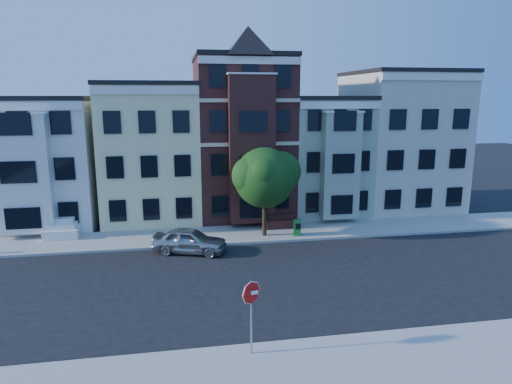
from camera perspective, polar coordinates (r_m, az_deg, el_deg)
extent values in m
plane|color=black|center=(23.97, 3.33, -10.94)|extent=(120.00, 120.00, 0.00)
cube|color=#9E9B93|center=(31.32, -0.05, -5.20)|extent=(60.00, 4.00, 0.15)
cube|color=#9E9B93|center=(17.14, 9.92, -20.88)|extent=(60.00, 4.00, 0.15)
cube|color=white|center=(37.59, -25.12, 3.47)|extent=(8.00, 9.00, 9.00)
cube|color=#F6EDAB|center=(36.27, -12.87, 4.83)|extent=(7.00, 9.00, 10.00)
cube|color=#391815|center=(36.49, -1.83, 6.74)|extent=(7.00, 9.00, 12.00)
cube|color=#97A78F|center=(38.12, 7.93, 4.59)|extent=(6.00, 9.00, 9.00)
cube|color=beige|center=(40.71, 17.44, 6.04)|extent=(8.00, 9.00, 11.00)
imported|color=#9FA2A8|center=(27.90, -8.32, -6.03)|extent=(4.81, 3.13, 1.52)
cube|color=#125F24|center=(30.60, 5.17, -4.48)|extent=(0.57, 0.54, 1.07)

